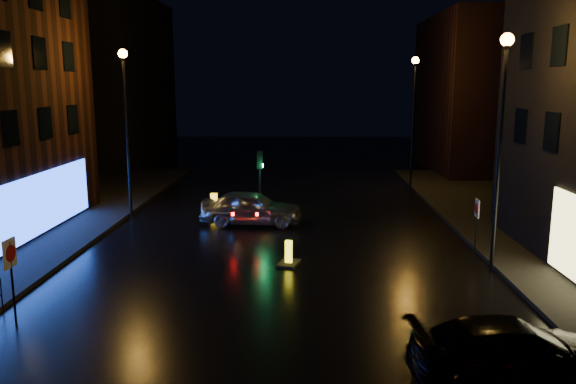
{
  "coord_description": "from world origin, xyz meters",
  "views": [
    {
      "loc": [
        1.06,
        -13.61,
        6.65
      ],
      "look_at": [
        0.43,
        6.56,
        2.8
      ],
      "focal_mm": 35.0,
      "sensor_mm": 36.0,
      "label": 1
    }
  ],
  "objects_px": {
    "silver_hatchback": "(251,208)",
    "road_sign_left": "(10,261)",
    "dark_sedan": "(514,351)",
    "traffic_signal": "(260,209)",
    "bollard_far": "(214,211)",
    "road_sign_right": "(477,213)",
    "bollard_near": "(289,259)"
  },
  "relations": [
    {
      "from": "bollard_near",
      "to": "road_sign_right",
      "type": "height_order",
      "value": "road_sign_right"
    },
    {
      "from": "bollard_far",
      "to": "road_sign_right",
      "type": "relative_size",
      "value": 0.66
    },
    {
      "from": "dark_sedan",
      "to": "bollard_near",
      "type": "height_order",
      "value": "dark_sedan"
    },
    {
      "from": "bollard_near",
      "to": "bollard_far",
      "type": "xyz_separation_m",
      "value": [
        -4.07,
        7.82,
        0.06
      ]
    },
    {
      "from": "bollard_far",
      "to": "road_sign_left",
      "type": "xyz_separation_m",
      "value": [
        -3.49,
        -13.4,
        1.59
      ]
    },
    {
      "from": "traffic_signal",
      "to": "road_sign_left",
      "type": "relative_size",
      "value": 1.39
    },
    {
      "from": "silver_hatchback",
      "to": "bollard_far",
      "type": "distance_m",
      "value": 2.72
    },
    {
      "from": "road_sign_left",
      "to": "dark_sedan",
      "type": "bearing_deg",
      "value": -10.4
    },
    {
      "from": "dark_sedan",
      "to": "road_sign_right",
      "type": "height_order",
      "value": "road_sign_right"
    },
    {
      "from": "traffic_signal",
      "to": "road_sign_right",
      "type": "bearing_deg",
      "value": -31.81
    },
    {
      "from": "bollard_far",
      "to": "traffic_signal",
      "type": "bearing_deg",
      "value": -5.18
    },
    {
      "from": "bollard_near",
      "to": "road_sign_left",
      "type": "distance_m",
      "value": 9.54
    },
    {
      "from": "bollard_near",
      "to": "traffic_signal",
      "type": "bearing_deg",
      "value": 117.95
    },
    {
      "from": "bollard_near",
      "to": "bollard_far",
      "type": "bearing_deg",
      "value": 132.8
    },
    {
      "from": "silver_hatchback",
      "to": "road_sign_left",
      "type": "distance_m",
      "value": 13.04
    },
    {
      "from": "dark_sedan",
      "to": "bollard_far",
      "type": "bearing_deg",
      "value": 23.95
    },
    {
      "from": "bollard_near",
      "to": "road_sign_right",
      "type": "bearing_deg",
      "value": 28.29
    },
    {
      "from": "traffic_signal",
      "to": "silver_hatchback",
      "type": "relative_size",
      "value": 0.71
    },
    {
      "from": "silver_hatchback",
      "to": "road_sign_left",
      "type": "relative_size",
      "value": 1.96
    },
    {
      "from": "silver_hatchback",
      "to": "road_sign_right",
      "type": "height_order",
      "value": "road_sign_right"
    },
    {
      "from": "dark_sedan",
      "to": "road_sign_left",
      "type": "xyz_separation_m",
      "value": [
        -12.95,
        2.67,
        1.16
      ]
    },
    {
      "from": "traffic_signal",
      "to": "bollard_near",
      "type": "relative_size",
      "value": 2.85
    },
    {
      "from": "bollard_near",
      "to": "road_sign_left",
      "type": "height_order",
      "value": "road_sign_left"
    },
    {
      "from": "bollard_near",
      "to": "silver_hatchback",
      "type": "bearing_deg",
      "value": 123.2
    },
    {
      "from": "bollard_far",
      "to": "road_sign_left",
      "type": "height_order",
      "value": "road_sign_left"
    },
    {
      "from": "bollard_far",
      "to": "bollard_near",
      "type": "bearing_deg",
      "value": -56.82
    },
    {
      "from": "dark_sedan",
      "to": "bollard_far",
      "type": "relative_size",
      "value": 3.32
    },
    {
      "from": "traffic_signal",
      "to": "dark_sedan",
      "type": "height_order",
      "value": "traffic_signal"
    },
    {
      "from": "silver_hatchback",
      "to": "bollard_near",
      "type": "distance_m",
      "value": 6.51
    },
    {
      "from": "silver_hatchback",
      "to": "road_sign_left",
      "type": "height_order",
      "value": "road_sign_left"
    },
    {
      "from": "road_sign_left",
      "to": "silver_hatchback",
      "type": "bearing_deg",
      "value": 65.82
    },
    {
      "from": "dark_sedan",
      "to": "traffic_signal",
      "type": "bearing_deg",
      "value": 17.74
    }
  ]
}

